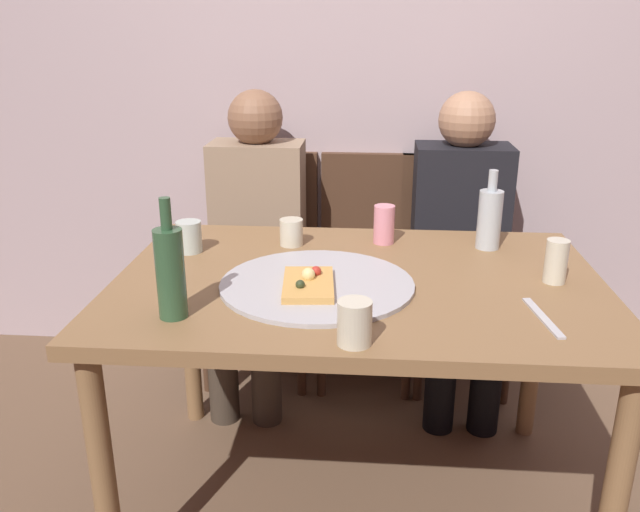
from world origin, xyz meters
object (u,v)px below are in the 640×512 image
pizza_slice_last (308,283)px  tumbler_far (291,232)px  beer_bottle (170,271)px  short_glass (556,261)px  tumbler_near (189,237)px  chair_left (262,250)px  wine_bottle (490,218)px  table_knife (543,317)px  pizza_tray (317,284)px  soda_can (384,224)px  guest_in_sweater (255,231)px  dining_table (358,305)px  chair_right (455,255)px  chair_middle (373,252)px  guest_in_beanie (462,236)px  wine_glass (355,323)px

pizza_slice_last → tumbler_far: tumbler_far is taller
beer_bottle → short_glass: size_ratio=2.45×
tumbler_near → chair_left: 0.74m
wine_bottle → tumbler_near: wine_bottle is taller
pizza_slice_last → table_knife: size_ratio=1.05×
pizza_tray → tumbler_far: (-0.11, 0.34, 0.04)m
tumbler_far → wine_bottle: bearing=1.9°
table_knife → pizza_tray: bearing=65.8°
wine_bottle → soda_can: bearing=175.7°
short_glass → guest_in_sweater: 1.18m
soda_can → dining_table: bearing=-103.3°
short_glass → wine_bottle: bearing=115.9°
pizza_slice_last → table_knife: pizza_slice_last is taller
wine_bottle → pizza_slice_last: bearing=-142.9°
dining_table → tumbler_far: bearing=129.3°
wine_bottle → beer_bottle: bearing=-145.3°
short_glass → table_knife: (-0.09, -0.24, -0.06)m
table_knife → chair_right: size_ratio=0.24×
beer_bottle → soda_can: beer_bottle is taller
short_glass → pizza_slice_last: bearing=-169.7°
dining_table → chair_left: bearing=115.8°
pizza_slice_last → soda_can: bearing=64.4°
short_glass → soda_can: 0.54m
chair_middle → tumbler_near: bearing=50.4°
tumbler_far → chair_left: chair_left is taller
pizza_slice_last → chair_left: (-0.29, 0.97, -0.25)m
pizza_slice_last → beer_bottle: beer_bottle is taller
guest_in_sweater → chair_middle: bearing=-161.7°
pizza_tray → tumbler_far: tumbler_far is taller
chair_right → guest_in_beanie: bearing=90.0°
wine_bottle → wine_glass: bearing=-120.1°
beer_bottle → chair_middle: 1.29m
beer_bottle → soda_can: (0.51, 0.60, -0.05)m
wine_glass → tumbler_far: bearing=108.3°
dining_table → short_glass: short_glass is taller
short_glass → soda_can: size_ratio=0.98×
short_glass → chair_middle: size_ratio=0.13×
dining_table → wine_bottle: (0.39, 0.29, 0.18)m
chair_right → wine_glass: bearing=73.3°
tumbler_far → wine_glass: size_ratio=0.83×
chair_left → guest_in_beanie: 0.82m
short_glass → chair_middle: chair_middle is taller
tumbler_near → chair_middle: (0.56, 0.68, -0.27)m
dining_table → beer_bottle: bearing=-146.6°
dining_table → chair_right: chair_right is taller
dining_table → pizza_tray: (-0.11, -0.07, 0.09)m
soda_can → guest_in_sweater: guest_in_sweater is taller
chair_left → guest_in_sweater: guest_in_sweater is taller
tumbler_far → table_knife: 0.83m
wine_glass → chair_middle: size_ratio=0.11×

